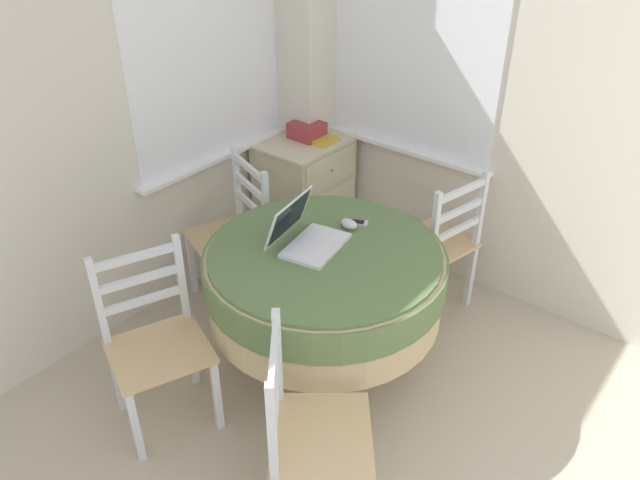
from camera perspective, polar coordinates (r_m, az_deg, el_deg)
corner_room_shell at (r=2.87m, az=3.28°, el=10.36°), size 4.64×5.02×2.55m
round_dining_table at (r=3.02m, az=0.43°, el=-3.51°), size 1.16×1.16×0.74m
laptop at (r=2.96m, az=-1.27°, el=0.41°), size 0.38×0.35×0.23m
computer_mouse at (r=3.10m, az=2.66°, el=1.47°), size 0.06×0.09×0.05m
cell_phone at (r=3.15m, az=3.28°, el=1.63°), size 0.10×0.13×0.01m
dining_chair_near_back_window at (r=3.66m, az=-7.88°, el=0.40°), size 0.51×0.54×0.89m
dining_chair_near_right_window at (r=3.59m, az=10.60°, el=-0.51°), size 0.50×0.47×0.89m
dining_chair_camera_near at (r=2.51m, az=-0.93°, el=-17.32°), size 0.58×0.57×0.89m
dining_chair_left_flank at (r=2.97m, az=-14.75°, el=-9.17°), size 0.54×0.52×0.89m
corner_cabinet at (r=4.19m, az=-1.40°, el=4.29°), size 0.58×0.47×0.77m
storage_box at (r=4.04m, az=-1.21°, el=10.00°), size 0.18×0.20×0.10m
book_on_cabinet at (r=4.02m, az=-0.25°, el=9.31°), size 0.17×0.24×0.02m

